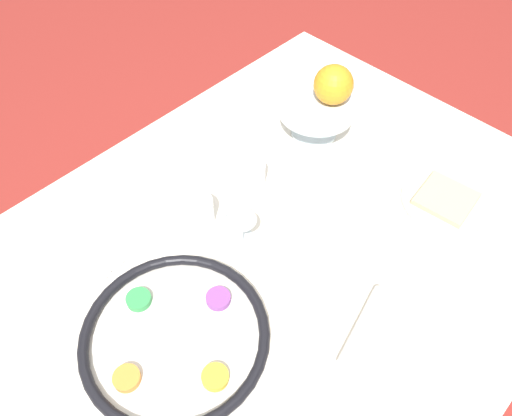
% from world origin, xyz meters
% --- Properties ---
extents(ground_plane, '(8.00, 8.00, 0.00)m').
position_xyz_m(ground_plane, '(0.00, 0.00, 0.00)').
color(ground_plane, maroon).
extents(dining_table, '(1.28, 0.97, 0.71)m').
position_xyz_m(dining_table, '(0.00, 0.00, 0.36)').
color(dining_table, silver).
rests_on(dining_table, ground_plane).
extents(seder_plate, '(0.34, 0.34, 0.03)m').
position_xyz_m(seder_plate, '(-0.28, -0.01, 0.73)').
color(seder_plate, silver).
rests_on(seder_plate, dining_table).
extents(wine_glass, '(0.06, 0.06, 0.13)m').
position_xyz_m(wine_glass, '(-0.05, 0.07, 0.80)').
color(wine_glass, silver).
rests_on(wine_glass, dining_table).
extents(fruit_stand, '(0.18, 0.18, 0.10)m').
position_xyz_m(fruit_stand, '(0.31, 0.17, 0.79)').
color(fruit_stand, silver).
rests_on(fruit_stand, dining_table).
extents(orange_fruit, '(0.09, 0.09, 0.09)m').
position_xyz_m(orange_fruit, '(0.33, 0.15, 0.86)').
color(orange_fruit, orange).
rests_on(orange_fruit, fruit_stand).
extents(bread_plate, '(0.19, 0.19, 0.02)m').
position_xyz_m(bread_plate, '(0.34, -0.18, 0.72)').
color(bread_plate, beige).
rests_on(bread_plate, dining_table).
extents(napkin_roll, '(0.17, 0.07, 0.04)m').
position_xyz_m(napkin_roll, '(-0.04, -0.24, 0.73)').
color(napkin_roll, white).
rests_on(napkin_roll, dining_table).
extents(cup_near, '(0.08, 0.08, 0.06)m').
position_xyz_m(cup_near, '(-0.08, 0.17, 0.74)').
color(cup_near, silver).
rests_on(cup_near, dining_table).
extents(cup_mid, '(0.08, 0.08, 0.06)m').
position_xyz_m(cup_mid, '(0.08, 0.17, 0.74)').
color(cup_mid, silver).
rests_on(cup_mid, dining_table).
extents(cup_far, '(0.08, 0.08, 0.06)m').
position_xyz_m(cup_far, '(0.50, 0.17, 0.74)').
color(cup_far, silver).
rests_on(cup_far, dining_table).
extents(fork_left, '(0.08, 0.17, 0.01)m').
position_xyz_m(fork_left, '(-0.32, 0.27, 0.72)').
color(fork_left, silver).
rests_on(fork_left, dining_table).
extents(fork_right, '(0.08, 0.17, 0.01)m').
position_xyz_m(fork_right, '(-0.29, 0.27, 0.72)').
color(fork_right, silver).
rests_on(fork_right, dining_table).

